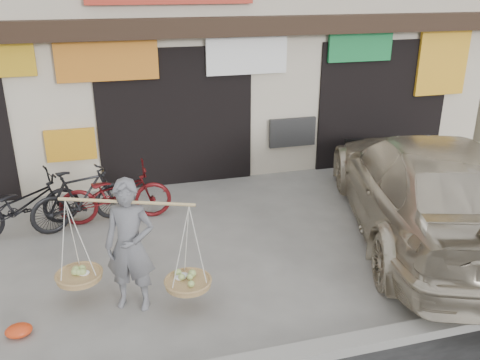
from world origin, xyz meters
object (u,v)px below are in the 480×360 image
object	(u,v)px
bike_2	(116,194)
suv	(427,187)
street_vendor	(130,250)
bike_1	(82,198)
bike_0	(22,205)

from	to	relation	value
bike_2	suv	distance (m)	5.09
street_vendor	bike_2	distance (m)	2.60
bike_1	bike_2	xyz separation A→B (m)	(0.54, 0.07, -0.02)
bike_2	street_vendor	bearing A→B (deg)	-178.44
bike_0	bike_2	world-z (taller)	bike_2
street_vendor	suv	world-z (taller)	street_vendor
bike_0	suv	bearing A→B (deg)	-127.35
bike_2	suv	world-z (taller)	suv
street_vendor	suv	bearing A→B (deg)	31.05
bike_0	bike_2	bearing A→B (deg)	-109.60
suv	bike_0	bearing A→B (deg)	1.25
bike_0	suv	xyz separation A→B (m)	(6.20, -1.79, 0.34)
street_vendor	bike_1	distance (m)	2.60
bike_0	suv	world-z (taller)	suv
street_vendor	bike_2	size ratio (longest dim) A/B	1.00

